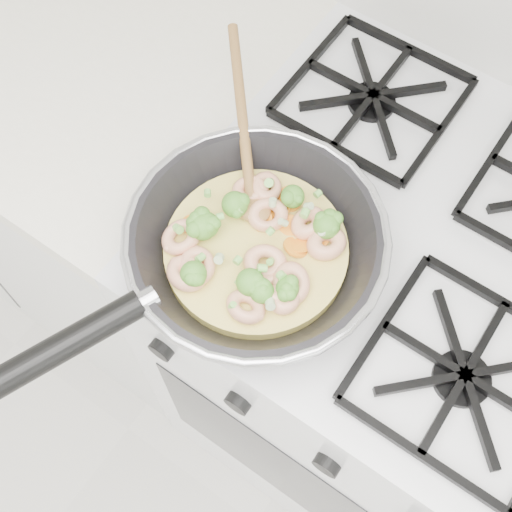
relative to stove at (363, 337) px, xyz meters
The scene contains 3 objects.
stove is the anchor object (origin of this frame).
counter_left 0.80m from the stove, behind, with size 1.00×0.60×0.90m.
skillet 0.55m from the stove, 129.53° to the right, with size 0.37×0.56×0.10m.
Camera 1 is at (0.07, 1.23, 1.68)m, focal length 46.60 mm.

